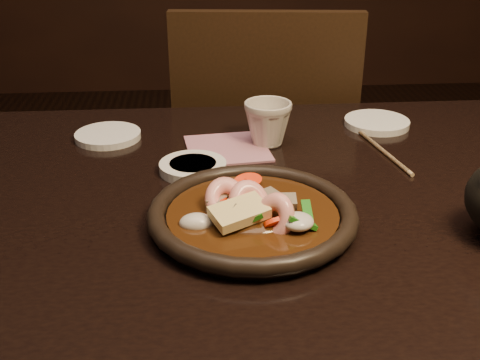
{
  "coord_description": "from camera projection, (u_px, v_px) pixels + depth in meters",
  "views": [
    {
      "loc": [
        -0.11,
        -0.77,
        1.17
      ],
      "look_at": [
        -0.06,
        -0.01,
        0.8
      ],
      "focal_mm": 45.0,
      "sensor_mm": 36.0,
      "label": 1
    }
  ],
  "objects": [
    {
      "name": "chopsticks",
      "position": [
        377.0,
        146.0,
        1.08
      ],
      "size": [
        0.05,
        0.25,
        0.01
      ],
      "rotation": [
        0.0,
        0.0,
        0.18
      ],
      "color": "tan",
      "rests_on": "table"
    },
    {
      "name": "chair",
      "position": [
        263.0,
        169.0,
        1.57
      ],
      "size": [
        0.48,
        0.48,
        0.94
      ],
      "rotation": [
        0.0,
        0.0,
        3.04
      ],
      "color": "black",
      "rests_on": "floor"
    },
    {
      "name": "stirfry",
      "position": [
        250.0,
        213.0,
        0.82
      ],
      "size": [
        0.18,
        0.18,
        0.07
      ],
      "color": "#331909",
      "rests_on": "plate"
    },
    {
      "name": "tea_cup",
      "position": [
        268.0,
        122.0,
        1.07
      ],
      "size": [
        0.1,
        0.1,
        0.09
      ],
      "primitive_type": "imported",
      "rotation": [
        0.0,
        0.0,
        -0.25
      ],
      "color": "beige",
      "rests_on": "table"
    },
    {
      "name": "saucer_left",
      "position": [
        108.0,
        136.0,
        1.11
      ],
      "size": [
        0.12,
        0.12,
        0.01
      ],
      "primitive_type": "cylinder",
      "color": "white",
      "rests_on": "table"
    },
    {
      "name": "plate",
      "position": [
        253.0,
        216.0,
        0.82
      ],
      "size": [
        0.29,
        0.29,
        0.03
      ],
      "color": "black",
      "rests_on": "table"
    },
    {
      "name": "napkin",
      "position": [
        227.0,
        148.0,
        1.07
      ],
      "size": [
        0.16,
        0.16,
        0.0
      ],
      "primitive_type": "cube",
      "rotation": [
        0.0,
        0.0,
        0.12
      ],
      "color": "#B56F81",
      "rests_on": "table"
    },
    {
      "name": "table",
      "position": [
        276.0,
        249.0,
        0.92
      ],
      "size": [
        1.6,
        0.9,
        0.75
      ],
      "color": "black",
      "rests_on": "floor"
    },
    {
      "name": "soy_dish",
      "position": [
        193.0,
        167.0,
        0.98
      ],
      "size": [
        0.11,
        0.11,
        0.02
      ],
      "primitive_type": "cylinder",
      "color": "white",
      "rests_on": "table"
    },
    {
      "name": "saucer_right",
      "position": [
        377.0,
        123.0,
        1.18
      ],
      "size": [
        0.13,
        0.13,
        0.01
      ],
      "primitive_type": "cylinder",
      "color": "white",
      "rests_on": "table"
    }
  ]
}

